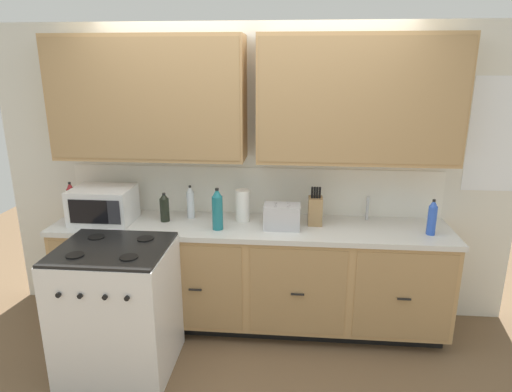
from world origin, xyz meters
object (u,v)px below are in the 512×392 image
(stove_range, at_px, (118,309))
(toaster, at_px, (282,216))
(microwave, at_px, (103,205))
(bottle_dark, at_px, (165,207))
(bottle_teal, at_px, (217,209))
(bottle_blue, at_px, (432,218))
(knife_block, at_px, (315,210))
(bottle_clear, at_px, (190,202))
(bottle_red, at_px, (71,200))
(paper_towel_roll, at_px, (243,206))

(stove_range, height_order, toaster, toaster)
(stove_range, bearing_deg, microwave, 117.29)
(stove_range, distance_m, microwave, 0.89)
(stove_range, distance_m, bottle_dark, 0.87)
(bottle_teal, bearing_deg, bottle_blue, 1.22)
(bottle_dark, bearing_deg, bottle_blue, -3.08)
(bottle_blue, bearing_deg, bottle_teal, -178.78)
(knife_block, bearing_deg, bottle_dark, -178.15)
(microwave, distance_m, bottle_teal, 0.96)
(toaster, distance_m, bottle_teal, 0.50)
(toaster, bearing_deg, bottle_clear, 166.60)
(microwave, relative_size, bottle_red, 1.62)
(microwave, distance_m, bottle_red, 0.34)
(paper_towel_roll, distance_m, bottle_clear, 0.44)
(toaster, relative_size, paper_towel_roll, 1.08)
(stove_range, height_order, microwave, microwave)
(paper_towel_roll, relative_size, bottle_dark, 1.09)
(toaster, relative_size, bottle_clear, 1.01)
(bottle_teal, height_order, bottle_red, bottle_teal)
(stove_range, xyz_separation_m, toaster, (1.13, 0.58, 0.53))
(knife_block, relative_size, paper_towel_roll, 1.19)
(bottle_teal, bearing_deg, bottle_clear, 137.27)
(bottle_teal, xyz_separation_m, bottle_blue, (1.62, 0.03, -0.03))
(paper_towel_roll, relative_size, bottle_clear, 0.94)
(stove_range, distance_m, bottle_red, 1.11)
(microwave, relative_size, toaster, 1.71)
(microwave, xyz_separation_m, paper_towel_roll, (1.12, 0.11, -0.01))
(knife_block, bearing_deg, microwave, -176.96)
(bottle_dark, height_order, bottle_red, bottle_red)
(microwave, xyz_separation_m, bottle_blue, (2.57, -0.06, -0.01))
(bottle_red, relative_size, bottle_blue, 1.07)
(stove_range, xyz_separation_m, bottle_clear, (0.37, 0.76, 0.57))
(knife_block, xyz_separation_m, paper_towel_roll, (-0.59, 0.02, 0.01))
(bottle_red, bearing_deg, bottle_blue, -3.23)
(paper_towel_roll, height_order, bottle_clear, bottle_clear)
(bottle_dark, xyz_separation_m, bottle_red, (-0.81, 0.05, 0.03))
(stove_range, distance_m, paper_towel_roll, 1.22)
(bottle_red, bearing_deg, stove_range, -48.25)
(paper_towel_roll, xyz_separation_m, bottle_blue, (1.45, -0.17, 0.00))
(toaster, xyz_separation_m, knife_block, (0.26, 0.12, 0.02))
(bottle_red, bearing_deg, bottle_clear, 3.01)
(stove_range, bearing_deg, knife_block, 26.52)
(knife_block, relative_size, bottle_teal, 0.94)
(bottle_red, distance_m, bottle_blue, 2.89)
(knife_block, xyz_separation_m, bottle_red, (-2.03, 0.01, 0.03))
(knife_block, bearing_deg, toaster, -155.67)
(paper_towel_roll, xyz_separation_m, bottle_teal, (-0.17, -0.21, 0.03))
(stove_range, relative_size, toaster, 3.39)
(bottle_clear, height_order, bottle_blue, bottle_clear)
(stove_range, xyz_separation_m, knife_block, (1.40, 0.70, 0.55))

